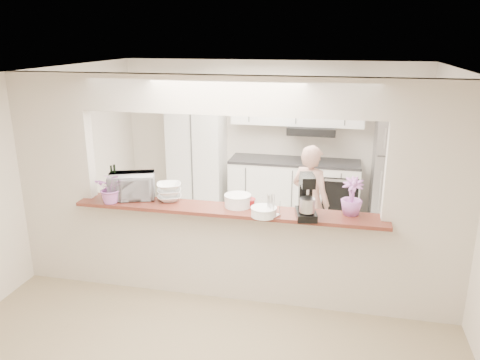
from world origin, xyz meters
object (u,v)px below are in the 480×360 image
(toaster_oven, at_px, (132,186))
(person, at_px, (310,202))
(refrigerator, at_px, (398,172))
(stand_mixer, at_px, (306,198))

(toaster_oven, bearing_deg, person, 11.38)
(refrigerator, xyz_separation_m, stand_mixer, (-1.20, -2.78, 0.45))
(stand_mixer, bearing_deg, toaster_oven, 174.72)
(toaster_oven, bearing_deg, refrigerator, 19.70)
(toaster_oven, xyz_separation_m, person, (1.96, 1.17, -0.46))
(refrigerator, xyz_separation_m, person, (-1.24, -1.43, -0.08))
(person, bearing_deg, refrigerator, -101.62)
(refrigerator, distance_m, person, 1.90)
(stand_mixer, bearing_deg, person, 91.55)
(refrigerator, bearing_deg, stand_mixer, -113.37)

